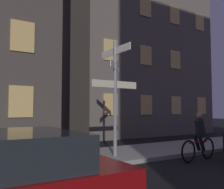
# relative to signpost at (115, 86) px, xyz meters

# --- Properties ---
(sidewalk_kerb) EXTENTS (40.00, 2.83, 0.14)m
(sidewalk_kerb) POSITION_rel_signpost_xyz_m (1.15, 0.55, -2.43)
(sidewalk_kerb) COLOR #9E9991
(sidewalk_kerb) RESTS_ON ground_plane
(signpost) EXTENTS (1.79, 1.77, 3.91)m
(signpost) POSITION_rel_signpost_xyz_m (0.00, 0.00, 0.00)
(signpost) COLOR gray
(signpost) RESTS_ON sidewalk_kerb
(cyclist) EXTENTS (1.82, 0.36, 1.61)m
(cyclist) POSITION_rel_signpost_xyz_m (2.35, -1.54, -1.75)
(cyclist) COLOR black
(cyclist) RESTS_ON ground_plane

